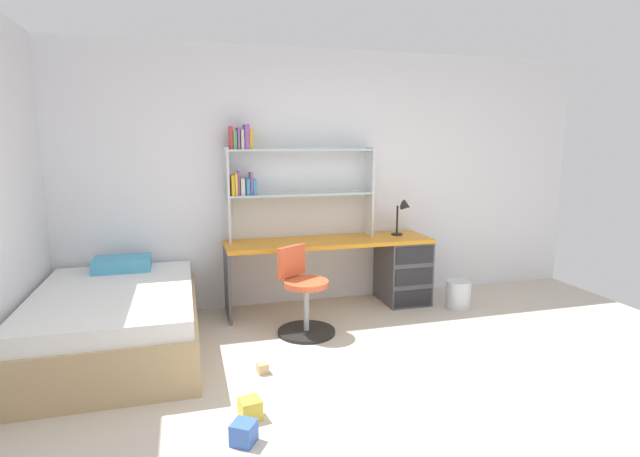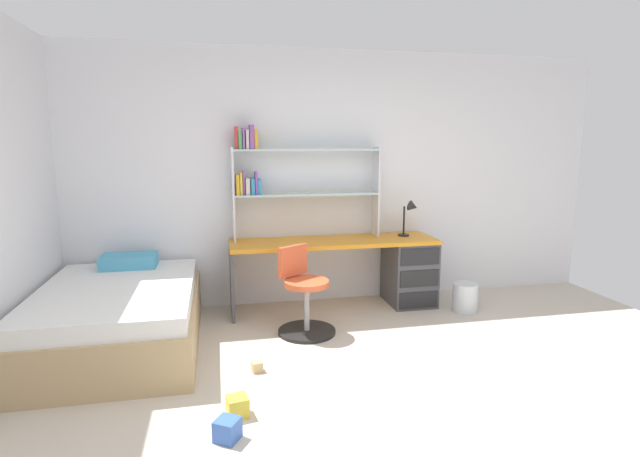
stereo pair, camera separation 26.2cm
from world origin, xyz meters
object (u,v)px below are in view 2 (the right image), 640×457
Objects in this scene: swivel_chair at (304,300)px; desk at (386,266)px; toy_block_natural_0 at (257,367)px; desk_lamp at (411,212)px; toy_block_blue_1 at (227,430)px; waste_bin at (465,297)px; toy_block_yellow_2 at (238,406)px; bed_platform at (119,317)px; bookshelf_hutch at (285,173)px.

desk is at bearing 30.97° from swivel_chair.
swivel_chair is 0.89m from toy_block_natural_0.
desk_lamp reaches higher than swivel_chair.
desk is 16.42× the size of toy_block_blue_1.
waste_bin reaches higher than toy_block_blue_1.
desk is 0.62m from desk_lamp.
toy_block_yellow_2 is at bearing -106.16° from toy_block_natural_0.
desk_lamp is 2.84m from toy_block_yellow_2.
waste_bin reaches higher than toy_block_yellow_2.
toy_block_yellow_2 is (-0.17, -0.58, 0.03)m from toy_block_natural_0.
bed_platform is at bearing 126.15° from toy_block_yellow_2.
bed_platform is 23.48× the size of toy_block_natural_0.
bed_platform is at bearing -175.99° from waste_bin.
desk_lamp is 1.55m from swivel_chair.
desk is at bearing 50.98° from toy_block_blue_1.
waste_bin is (0.71, -0.38, -0.27)m from desk.
swivel_chair is at bearing -149.03° from desk.
bed_platform is 1.57m from toy_block_yellow_2.
desk_lamp is at bearing 6.89° from desk.
desk_lamp is at bearing 26.45° from swivel_chair.
waste_bin is (3.27, 0.23, -0.12)m from bed_platform.
swivel_chair is 10.15× the size of toy_block_natural_0.
bookshelf_hutch reaches higher than waste_bin.
desk_lamp reaches higher than desk.
swivel_chair is at bearing 0.65° from bed_platform.
desk is 1.17× the size of bed_platform.
toy_block_blue_1 and toy_block_yellow_2 have the same top height.
toy_block_natural_0 is at bearing 73.99° from toy_block_blue_1.
bookshelf_hutch is at bearing 73.58° from toy_block_blue_1.
bed_platform is (-1.52, -0.77, -1.12)m from bookshelf_hutch.
toy_block_yellow_2 is at bearing -117.27° from swivel_chair.
desk reaches higher than toy_block_yellow_2.
desk is at bearing 48.64° from toy_block_yellow_2.
toy_block_yellow_2 is (-2.35, -1.48, -0.08)m from waste_bin.
waste_bin is (1.70, 0.21, -0.16)m from swivel_chair.
swivel_chair is 1.45m from toy_block_yellow_2.
bed_platform is 14.09× the size of toy_block_blue_1.
swivel_chair is 6.09× the size of toy_block_blue_1.
swivel_chair reaches higher than toy_block_natural_0.
toy_block_yellow_2 is (-1.64, -1.86, -0.35)m from desk.
desk is 5.50× the size of desk_lamp.
toy_block_blue_1 is at bearing -105.64° from toy_block_yellow_2.
toy_block_blue_1 is (-0.24, -0.83, 0.03)m from toy_block_natural_0.
bookshelf_hutch is at bearing 73.34° from toy_block_natural_0.
toy_block_yellow_2 is at bearing -131.36° from desk.
bookshelf_hutch reaches higher than toy_block_yellow_2.
desk_lamp is 3.05m from toy_block_blue_1.
toy_block_natural_0 is at bearing -106.66° from bookshelf_hutch.
desk_lamp is (0.27, 0.03, 0.56)m from desk.
bookshelf_hutch reaches higher than bed_platform.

